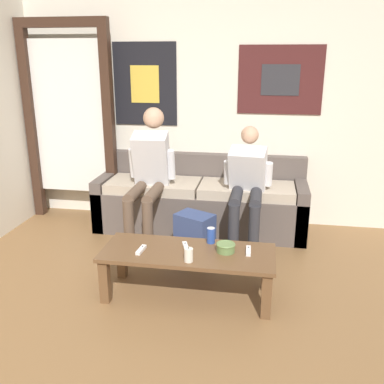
{
  "coord_description": "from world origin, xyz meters",
  "views": [
    {
      "loc": [
        0.64,
        -1.91,
        1.78
      ],
      "look_at": [
        0.06,
        1.47,
        0.68
      ],
      "focal_mm": 40.0,
      "sensor_mm": 36.0,
      "label": 1
    }
  ],
  "objects_px": {
    "coffee_table": "(188,259)",
    "game_controller_near_right": "(186,246)",
    "ceramic_bowl": "(226,247)",
    "pillar_candle": "(189,255)",
    "person_seated_teen": "(247,184)",
    "backpack": "(194,238)",
    "drink_can_blue": "(211,235)",
    "couch": "(200,203)",
    "person_seated_adult": "(149,170)",
    "game_controller_near_left": "(248,251)",
    "game_controller_far_center": "(141,250)"
  },
  "relations": [
    {
      "from": "couch",
      "to": "person_seated_teen",
      "type": "xyz_separation_m",
      "value": [
        0.49,
        -0.35,
        0.33
      ]
    },
    {
      "from": "game_controller_near_left",
      "to": "person_seated_adult",
      "type": "bearing_deg",
      "value": 136.29
    },
    {
      "from": "coffee_table",
      "to": "game_controller_far_center",
      "type": "bearing_deg",
      "value": -169.81
    },
    {
      "from": "coffee_table",
      "to": "person_seated_teen",
      "type": "distance_m",
      "value": 1.12
    },
    {
      "from": "pillar_candle",
      "to": "drink_can_blue",
      "type": "xyz_separation_m",
      "value": [
        0.12,
        0.35,
        0.01
      ]
    },
    {
      "from": "person_seated_teen",
      "to": "drink_can_blue",
      "type": "bearing_deg",
      "value": -105.74
    },
    {
      "from": "coffee_table",
      "to": "game_controller_near_right",
      "type": "bearing_deg",
      "value": 117.48
    },
    {
      "from": "person_seated_adult",
      "to": "game_controller_far_center",
      "type": "bearing_deg",
      "value": -78.24
    },
    {
      "from": "person_seated_teen",
      "to": "game_controller_near_left",
      "type": "bearing_deg",
      "value": -86.04
    },
    {
      "from": "couch",
      "to": "person_seated_teen",
      "type": "relative_size",
      "value": 1.92
    },
    {
      "from": "coffee_table",
      "to": "game_controller_far_center",
      "type": "distance_m",
      "value": 0.36
    },
    {
      "from": "game_controller_far_center",
      "to": "coffee_table",
      "type": "bearing_deg",
      "value": 10.19
    },
    {
      "from": "person_seated_teen",
      "to": "backpack",
      "type": "bearing_deg",
      "value": -138.81
    },
    {
      "from": "person_seated_teen",
      "to": "couch",
      "type": "bearing_deg",
      "value": 144.45
    },
    {
      "from": "backpack",
      "to": "person_seated_teen",
      "type": "bearing_deg",
      "value": 41.19
    },
    {
      "from": "pillar_candle",
      "to": "game_controller_near_right",
      "type": "bearing_deg",
      "value": 105.95
    },
    {
      "from": "drink_can_blue",
      "to": "person_seated_teen",
      "type": "bearing_deg",
      "value": 74.26
    },
    {
      "from": "coffee_table",
      "to": "game_controller_near_right",
      "type": "xyz_separation_m",
      "value": [
        -0.03,
        0.05,
        0.07
      ]
    },
    {
      "from": "pillar_candle",
      "to": "couch",
      "type": "bearing_deg",
      "value": 95.47
    },
    {
      "from": "coffee_table",
      "to": "person_seated_adult",
      "type": "xyz_separation_m",
      "value": [
        -0.58,
        1.04,
        0.4
      ]
    },
    {
      "from": "coffee_table",
      "to": "person_seated_adult",
      "type": "bearing_deg",
      "value": 119.04
    },
    {
      "from": "coffee_table",
      "to": "ceramic_bowl",
      "type": "distance_m",
      "value": 0.3
    },
    {
      "from": "drink_can_blue",
      "to": "backpack",
      "type": "bearing_deg",
      "value": 115.13
    },
    {
      "from": "couch",
      "to": "drink_can_blue",
      "type": "distance_m",
      "value": 1.22
    },
    {
      "from": "backpack",
      "to": "ceramic_bowl",
      "type": "bearing_deg",
      "value": -60.03
    },
    {
      "from": "backpack",
      "to": "couch",
      "type": "bearing_deg",
      "value": 94.2
    },
    {
      "from": "ceramic_bowl",
      "to": "pillar_candle",
      "type": "xyz_separation_m",
      "value": [
        -0.25,
        -0.2,
        0.01
      ]
    },
    {
      "from": "backpack",
      "to": "person_seated_adult",
      "type": "bearing_deg",
      "value": 141.43
    },
    {
      "from": "ceramic_bowl",
      "to": "game_controller_near_left",
      "type": "xyz_separation_m",
      "value": [
        0.17,
        0.02,
        -0.03
      ]
    },
    {
      "from": "person_seated_adult",
      "to": "ceramic_bowl",
      "type": "height_order",
      "value": "person_seated_adult"
    },
    {
      "from": "person_seated_adult",
      "to": "backpack",
      "type": "height_order",
      "value": "person_seated_adult"
    },
    {
      "from": "coffee_table",
      "to": "game_controller_near_right",
      "type": "relative_size",
      "value": 8.84
    },
    {
      "from": "ceramic_bowl",
      "to": "game_controller_near_right",
      "type": "relative_size",
      "value": 0.99
    },
    {
      "from": "game_controller_near_right",
      "to": "person_seated_teen",
      "type": "bearing_deg",
      "value": 66.81
    },
    {
      "from": "ceramic_bowl",
      "to": "pillar_candle",
      "type": "distance_m",
      "value": 0.32
    },
    {
      "from": "drink_can_blue",
      "to": "game_controller_near_left",
      "type": "bearing_deg",
      "value": -22.61
    },
    {
      "from": "couch",
      "to": "coffee_table",
      "type": "relative_size",
      "value": 1.68
    },
    {
      "from": "person_seated_adult",
      "to": "game_controller_near_right",
      "type": "relative_size",
      "value": 8.76
    },
    {
      "from": "person_seated_teen",
      "to": "backpack",
      "type": "height_order",
      "value": "person_seated_teen"
    },
    {
      "from": "game_controller_near_right",
      "to": "game_controller_far_center",
      "type": "xyz_separation_m",
      "value": [
        -0.32,
        -0.11,
        0.0
      ]
    },
    {
      "from": "coffee_table",
      "to": "game_controller_far_center",
      "type": "xyz_separation_m",
      "value": [
        -0.35,
        -0.06,
        0.07
      ]
    },
    {
      "from": "ceramic_bowl",
      "to": "game_controller_far_center",
      "type": "distance_m",
      "value": 0.64
    },
    {
      "from": "pillar_candle",
      "to": "game_controller_near_left",
      "type": "distance_m",
      "value": 0.47
    },
    {
      "from": "game_controller_near_right",
      "to": "game_controller_far_center",
      "type": "relative_size",
      "value": 1.0
    },
    {
      "from": "backpack",
      "to": "game_controller_far_center",
      "type": "distance_m",
      "value": 0.77
    },
    {
      "from": "pillar_candle",
      "to": "person_seated_adult",
      "type": "bearing_deg",
      "value": 116.95
    },
    {
      "from": "ceramic_bowl",
      "to": "game_controller_near_left",
      "type": "relative_size",
      "value": 1.0
    },
    {
      "from": "couch",
      "to": "person_seated_adult",
      "type": "xyz_separation_m",
      "value": [
        -0.46,
        -0.33,
        0.42
      ]
    },
    {
      "from": "coffee_table",
      "to": "backpack",
      "type": "distance_m",
      "value": 0.63
    },
    {
      "from": "person_seated_teen",
      "to": "drink_can_blue",
      "type": "relative_size",
      "value": 9.14
    }
  ]
}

